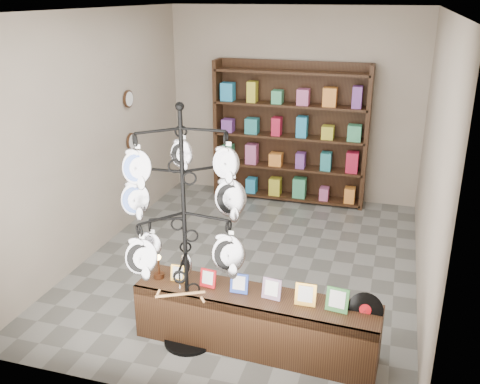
% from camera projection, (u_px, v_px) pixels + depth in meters
% --- Properties ---
extents(ground, '(5.00, 5.00, 0.00)m').
position_uv_depth(ground, '(250.00, 262.00, 6.71)').
color(ground, slate).
rests_on(ground, ground).
extents(room_envelope, '(5.00, 5.00, 5.00)m').
position_uv_depth(room_envelope, '(251.00, 117.00, 6.06)').
color(room_envelope, '#A99A88').
rests_on(room_envelope, ground).
extents(display_tree, '(1.28, 1.28, 2.34)m').
position_uv_depth(display_tree, '(184.00, 213.00, 4.70)').
color(display_tree, black).
rests_on(display_tree, ground).
extents(front_shelf, '(2.31, 0.59, 0.81)m').
position_uv_depth(front_shelf, '(255.00, 321.00, 5.01)').
color(front_shelf, black).
rests_on(front_shelf, ground).
extents(back_shelving, '(2.42, 0.36, 2.20)m').
position_uv_depth(back_shelving, '(290.00, 137.00, 8.41)').
color(back_shelving, black).
rests_on(back_shelving, ground).
extents(wall_clocks, '(0.03, 0.24, 0.84)m').
position_uv_depth(wall_clocks, '(130.00, 120.00, 7.43)').
color(wall_clocks, black).
rests_on(wall_clocks, ground).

